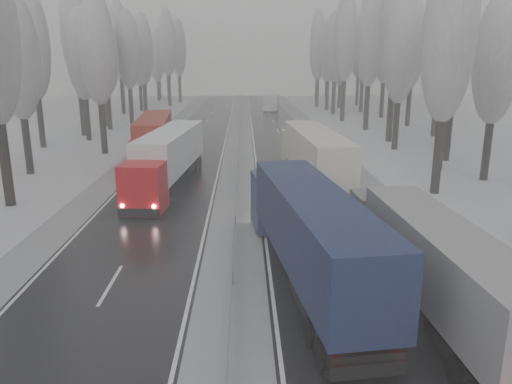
{
  "coord_description": "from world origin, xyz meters",
  "views": [
    {
      "loc": [
        0.56,
        -7.95,
        9.42
      ],
      "look_at": [
        1.22,
        19.28,
        2.2
      ],
      "focal_mm": 35.0,
      "sensor_mm": 36.0,
      "label": 1
    }
  ],
  "objects_px": {
    "box_truck_distant": "(271,102)",
    "truck_red_red": "(154,137)",
    "truck_grey_tarp": "(430,257)",
    "truck_cream_box": "(313,153)",
    "truck_blue_box": "(306,226)",
    "truck_red_white": "(168,156)"
  },
  "relations": [
    {
      "from": "box_truck_distant",
      "to": "truck_red_red",
      "type": "xyz_separation_m",
      "value": [
        -13.73,
        -50.93,
        0.95
      ]
    },
    {
      "from": "truck_grey_tarp",
      "to": "truck_cream_box",
      "type": "xyz_separation_m",
      "value": [
        -1.8,
        19.83,
        0.37
      ]
    },
    {
      "from": "truck_blue_box",
      "to": "box_truck_distant",
      "type": "height_order",
      "value": "truck_blue_box"
    },
    {
      "from": "truck_grey_tarp",
      "to": "truck_blue_box",
      "type": "height_order",
      "value": "truck_blue_box"
    },
    {
      "from": "truck_cream_box",
      "to": "truck_blue_box",
      "type": "bearing_deg",
      "value": -102.13
    },
    {
      "from": "truck_red_white",
      "to": "truck_red_red",
      "type": "relative_size",
      "value": 0.99
    },
    {
      "from": "truck_cream_box",
      "to": "box_truck_distant",
      "type": "bearing_deg",
      "value": 86.43
    },
    {
      "from": "truck_grey_tarp",
      "to": "truck_red_white",
      "type": "height_order",
      "value": "truck_red_white"
    },
    {
      "from": "truck_red_white",
      "to": "truck_red_red",
      "type": "bearing_deg",
      "value": 111.58
    },
    {
      "from": "truck_cream_box",
      "to": "truck_red_red",
      "type": "height_order",
      "value": "truck_cream_box"
    },
    {
      "from": "truck_blue_box",
      "to": "truck_grey_tarp",
      "type": "bearing_deg",
      "value": -40.56
    },
    {
      "from": "box_truck_distant",
      "to": "truck_red_red",
      "type": "distance_m",
      "value": 52.76
    },
    {
      "from": "truck_cream_box",
      "to": "box_truck_distant",
      "type": "height_order",
      "value": "truck_cream_box"
    },
    {
      "from": "truck_blue_box",
      "to": "truck_red_red",
      "type": "xyz_separation_m",
      "value": [
        -11.05,
        25.82,
        0.01
      ]
    },
    {
      "from": "box_truck_distant",
      "to": "truck_blue_box",
      "type": "bearing_deg",
      "value": -85.09
    },
    {
      "from": "truck_cream_box",
      "to": "truck_red_red",
      "type": "xyz_separation_m",
      "value": [
        -13.63,
        8.87,
        -0.05
      ]
    },
    {
      "from": "truck_grey_tarp",
      "to": "truck_red_red",
      "type": "bearing_deg",
      "value": 115.73
    },
    {
      "from": "box_truck_distant",
      "to": "truck_red_red",
      "type": "bearing_deg",
      "value": -98.18
    },
    {
      "from": "truck_cream_box",
      "to": "box_truck_distant",
      "type": "distance_m",
      "value": 59.81
    },
    {
      "from": "truck_red_red",
      "to": "truck_blue_box",
      "type": "bearing_deg",
      "value": -72.11
    },
    {
      "from": "truck_blue_box",
      "to": "box_truck_distant",
      "type": "xyz_separation_m",
      "value": [
        2.68,
        76.75,
        -0.94
      ]
    },
    {
      "from": "truck_blue_box",
      "to": "box_truck_distant",
      "type": "distance_m",
      "value": 76.8
    }
  ]
}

